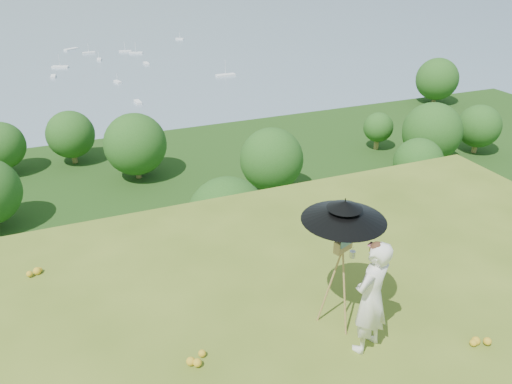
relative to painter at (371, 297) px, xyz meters
name	(u,v)px	position (x,y,z in m)	size (l,w,h in m)	color
forest_slope	(134,345)	(-0.62, 33.22, -29.87)	(140.00, 56.00, 22.00)	#173C10
shoreline_tier	(97,218)	(-0.62, 73.22, -36.87)	(170.00, 28.00, 8.00)	gray
bay_water	(54,44)	(-0.62, 238.22, -34.87)	(700.00, 700.00, 0.00)	slate
slope_trees	(116,217)	(-0.62, 33.22, -15.87)	(110.00, 50.00, 6.00)	#204F17
harbor_town	(91,183)	(-0.62, 73.22, -30.37)	(110.00, 22.00, 5.00)	silver
moored_boats	(21,89)	(-13.12, 159.22, -34.52)	(140.00, 140.00, 0.70)	white
painter	(371,297)	(0.00, 0.00, 0.00)	(0.63, 0.42, 1.74)	white
field_easel	(340,279)	(-0.12, 0.60, -0.07)	(0.61, 0.61, 1.60)	olive
sun_umbrella	(343,224)	(-0.13, 0.63, 0.84)	(1.17, 1.17, 0.78)	black
painter_cap	(378,246)	(0.00, 0.00, 0.82)	(0.19, 0.23, 0.10)	#C06970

